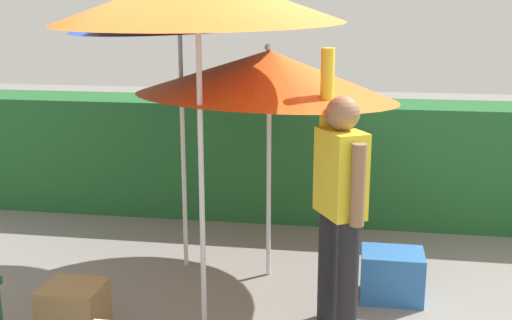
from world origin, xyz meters
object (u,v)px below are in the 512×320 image
at_px(cooler_box, 392,275).
at_px(crate_cardboard, 74,310).
at_px(umbrella_orange, 179,8).
at_px(person_vendor, 340,197).
at_px(umbrella_rainbow, 268,74).

height_order(cooler_box, crate_cardboard, cooler_box).
bearing_deg(cooler_box, umbrella_orange, 167.72).
bearing_deg(umbrella_orange, crate_cardboard, -109.37).
bearing_deg(person_vendor, cooler_box, 53.27).
bearing_deg(crate_cardboard, cooler_box, 22.42).
distance_m(umbrella_orange, crate_cardboard, 2.35).
relative_size(umbrella_rainbow, umbrella_orange, 0.86).
bearing_deg(crate_cardboard, person_vendor, 11.44).
relative_size(person_vendor, cooler_box, 4.12).
xyz_separation_m(person_vendor, cooler_box, (0.39, 0.53, -0.75)).
height_order(person_vendor, crate_cardboard, person_vendor).
bearing_deg(umbrella_orange, cooler_box, -12.28).
height_order(umbrella_orange, crate_cardboard, umbrella_orange).
distance_m(person_vendor, cooler_box, 1.00).
relative_size(umbrella_orange, person_vendor, 1.24).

